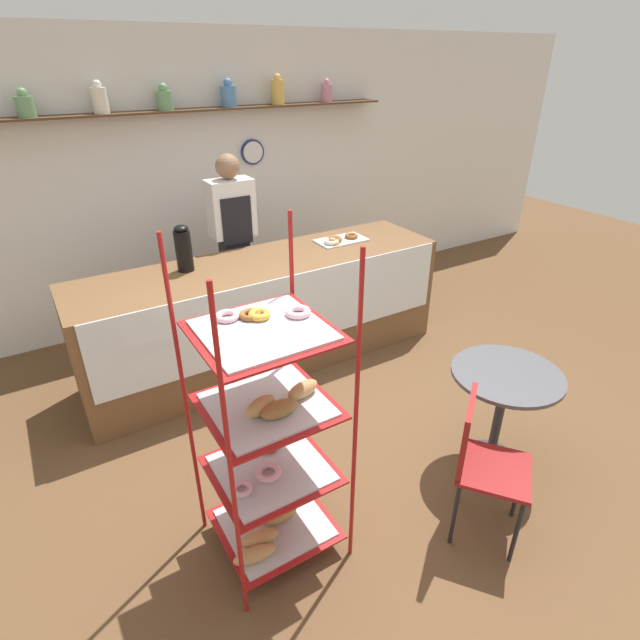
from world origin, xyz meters
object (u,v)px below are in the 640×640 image
cafe_table (503,396)px  donut_tray_counter (338,240)px  person_worker (234,242)px  cafe_chair (480,455)px  pastry_rack (270,445)px  coffee_carafe (184,249)px

cafe_table → donut_tray_counter: 2.06m
person_worker → cafe_chair: size_ratio=1.97×
pastry_rack → cafe_table: 1.56m
pastry_rack → donut_tray_counter: 2.43m
cafe_chair → coffee_carafe: bearing=71.1°
coffee_carafe → cafe_table: bearing=-57.6°
person_worker → cafe_table: 2.65m
coffee_carafe → cafe_chair: bearing=-71.4°
cafe_table → donut_tray_counter: bearing=88.2°
pastry_rack → person_worker: pastry_rack is taller
pastry_rack → coffee_carafe: 1.94m
cafe_chair → pastry_rack: bearing=116.3°
donut_tray_counter → coffee_carafe: bearing=177.1°
donut_tray_counter → person_worker: bearing=147.6°
pastry_rack → person_worker: (0.80, 2.31, 0.25)m
person_worker → donut_tray_counter: size_ratio=3.73×
person_worker → cafe_table: size_ratio=2.39×
person_worker → coffee_carafe: size_ratio=4.73×
pastry_rack → cafe_table: size_ratio=2.49×
pastry_rack → cafe_chair: 1.14m
cafe_table → person_worker: bearing=106.3°
cafe_chair → coffee_carafe: (-0.80, 2.38, 0.60)m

